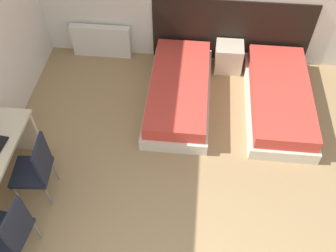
% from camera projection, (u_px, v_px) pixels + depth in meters
% --- Properties ---
extents(headboard_panel, '(2.35, 0.03, 1.04)m').
position_uv_depth(headboard_panel, '(231.00, 32.00, 5.57)').
color(headboard_panel, black).
rests_on(headboard_panel, ground_plane).
extents(bed_near_window, '(0.87, 1.89, 0.37)m').
position_uv_depth(bed_near_window, '(179.00, 91.00, 5.25)').
color(bed_near_window, beige).
rests_on(bed_near_window, ground_plane).
extents(bed_near_door, '(0.87, 1.89, 0.37)m').
position_uv_depth(bed_near_door, '(279.00, 98.00, 5.16)').
color(bed_near_door, beige).
rests_on(bed_near_door, ground_plane).
extents(nightstand, '(0.40, 0.36, 0.43)m').
position_uv_depth(nightstand, '(229.00, 57.00, 5.67)').
color(nightstand, beige).
rests_on(nightstand, ground_plane).
extents(radiator, '(0.91, 0.12, 0.53)m').
position_uv_depth(radiator, '(101.00, 41.00, 5.84)').
color(radiator, silver).
rests_on(radiator, ground_plane).
extents(chair_near_laptop, '(0.44, 0.44, 0.91)m').
position_uv_depth(chair_near_laptop, '(36.00, 168.00, 4.06)').
color(chair_near_laptop, black).
rests_on(chair_near_laptop, ground_plane).
extents(chair_near_notebook, '(0.45, 0.45, 0.91)m').
position_uv_depth(chair_near_notebook, '(11.00, 231.00, 3.59)').
color(chair_near_notebook, black).
rests_on(chair_near_notebook, ground_plane).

